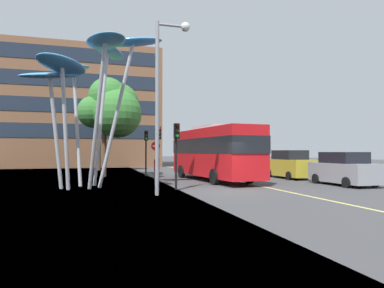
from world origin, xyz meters
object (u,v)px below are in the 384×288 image
(traffic_light_kerb_far, at_px, (159,142))
(pedestrian, at_px, (157,170))
(no_entry_sign, at_px, (156,155))
(red_bus, at_px, (213,151))
(traffic_light_kerb_near, at_px, (176,142))
(car_parked_mid, at_px, (290,165))
(leaf_sculpture, at_px, (88,68))
(car_parked_near, at_px, (344,169))
(traffic_light_island_mid, at_px, (146,143))
(street_lamp, at_px, (165,84))

(traffic_light_kerb_far, bearing_deg, pedestrian, -111.01)
(no_entry_sign, bearing_deg, red_bus, -4.97)
(traffic_light_kerb_near, distance_m, traffic_light_kerb_far, 4.03)
(car_parked_mid, bearing_deg, leaf_sculpture, -169.64)
(car_parked_near, relative_size, car_parked_mid, 0.98)
(traffic_light_island_mid, xyz_separation_m, car_parked_near, (10.25, -10.62, -1.74))
(traffic_light_island_mid, relative_size, car_parked_near, 0.84)
(leaf_sculpture, relative_size, traffic_light_kerb_far, 2.47)
(traffic_light_island_mid, bearing_deg, car_parked_mid, -27.01)
(traffic_light_island_mid, distance_m, pedestrian, 7.19)
(car_parked_mid, distance_m, pedestrian, 10.54)
(traffic_light_kerb_near, height_order, traffic_light_kerb_far, traffic_light_kerb_far)
(traffic_light_island_mid, bearing_deg, street_lamp, -94.30)
(leaf_sculpture, distance_m, car_parked_mid, 15.74)
(traffic_light_kerb_near, distance_m, street_lamp, 3.34)
(red_bus, bearing_deg, street_lamp, -125.12)
(traffic_light_kerb_near, xyz_separation_m, street_lamp, (-0.99, -1.82, 2.62))
(traffic_light_island_mid, height_order, car_parked_mid, traffic_light_island_mid)
(pedestrian, relative_size, no_entry_sign, 0.65)
(street_lamp, bearing_deg, traffic_light_kerb_far, 82.35)
(no_entry_sign, bearing_deg, leaf_sculpture, -148.12)
(car_parked_mid, bearing_deg, traffic_light_kerb_far, -172.93)
(car_parked_mid, xyz_separation_m, pedestrian, (-10.38, -1.84, -0.12))
(traffic_light_island_mid, bearing_deg, no_entry_sign, -91.13)
(red_bus, xyz_separation_m, street_lamp, (-4.78, -6.79, 3.07))
(traffic_light_kerb_near, distance_m, traffic_light_island_mid, 10.40)
(car_parked_near, distance_m, no_entry_sign, 11.76)
(traffic_light_kerb_near, bearing_deg, red_bus, 52.74)
(red_bus, bearing_deg, traffic_light_kerb_far, -166.62)
(leaf_sculpture, distance_m, no_entry_sign, 7.08)
(car_parked_near, distance_m, pedestrian, 11.22)
(red_bus, distance_m, no_entry_sign, 3.98)
(traffic_light_kerb_near, bearing_deg, pedestrian, 97.10)
(traffic_light_island_mid, bearing_deg, traffic_light_kerb_near, -89.59)
(car_parked_mid, height_order, pedestrian, car_parked_mid)
(traffic_light_kerb_near, bearing_deg, car_parked_mid, 27.97)
(red_bus, distance_m, street_lamp, 8.85)
(leaf_sculpture, height_order, pedestrian, leaf_sculpture)
(traffic_light_kerb_near, relative_size, traffic_light_island_mid, 0.94)
(red_bus, distance_m, pedestrian, 4.64)
(traffic_light_island_mid, relative_size, pedestrian, 2.13)
(car_parked_near, height_order, pedestrian, car_parked_near)
(leaf_sculpture, relative_size, street_lamp, 1.09)
(traffic_light_kerb_far, xyz_separation_m, no_entry_sign, (0.03, 1.29, -0.82))
(traffic_light_kerb_near, xyz_separation_m, traffic_light_island_mid, (-0.07, 10.40, 0.16))
(car_parked_near, height_order, car_parked_mid, car_parked_mid)
(car_parked_near, bearing_deg, traffic_light_kerb_far, 157.75)
(traffic_light_kerb_far, relative_size, street_lamp, 0.44)
(traffic_light_kerb_near, xyz_separation_m, traffic_light_kerb_far, (-0.21, 4.02, 0.07))
(leaf_sculpture, xyz_separation_m, pedestrian, (4.04, 0.80, -5.85))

